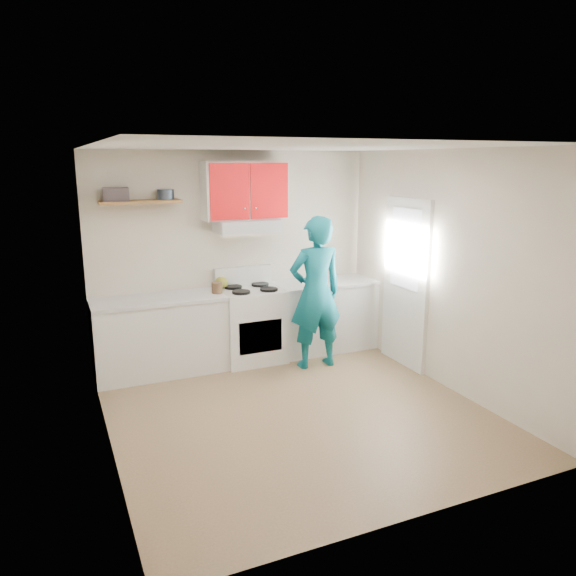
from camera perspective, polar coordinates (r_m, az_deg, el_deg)
name	(u,v)px	position (r m, az deg, el deg)	size (l,w,h in m)	color
floor	(296,411)	(5.74, 0.87, -12.56)	(3.80, 3.80, 0.00)	brown
ceiling	(297,147)	(5.17, 0.97, 14.38)	(3.60, 3.80, 0.04)	white
back_wall	(234,256)	(7.04, -5.57, 3.35)	(3.60, 0.04, 2.60)	beige
front_wall	(418,345)	(3.73, 13.27, -5.76)	(3.60, 0.04, 2.60)	beige
left_wall	(101,305)	(4.86, -18.77, -1.72)	(0.04, 3.80, 2.60)	beige
right_wall	(447,271)	(6.26, 16.07, 1.67)	(0.04, 3.80, 2.60)	beige
door	(406,283)	(6.84, 12.04, 0.48)	(0.05, 0.85, 2.05)	white
door_glass	(405,249)	(6.75, 12.02, 3.99)	(0.01, 0.55, 0.95)	white
counter_left	(160,337)	(6.71, -13.07, -4.90)	(1.52, 0.60, 0.90)	silver
counter_right	(324,316)	(7.40, 3.74, -2.90)	(1.32, 0.60, 0.90)	silver
stove	(251,325)	(6.97, -3.79, -3.82)	(0.76, 0.65, 0.92)	white
range_hood	(247,226)	(6.81, -4.25, 6.40)	(0.76, 0.44, 0.15)	silver
upper_cabinets	(245,191)	(6.83, -4.47, 10.00)	(1.02, 0.33, 0.70)	red
shelf	(140,202)	(6.54, -14.99, 8.59)	(0.90, 0.30, 0.04)	brown
books	(116,194)	(6.52, -17.36, 9.22)	(0.28, 0.20, 0.15)	#494045
tin	(166,194)	(6.59, -12.52, 9.41)	(0.19, 0.19, 0.12)	#333D4C
kettle	(221,283)	(6.91, -6.90, 0.55)	(0.17, 0.17, 0.15)	olive
crock	(217,289)	(6.68, -7.33, -0.06)	(0.13, 0.13, 0.16)	#4E3622
cutting_board	(307,285)	(7.14, 1.98, 0.33)	(0.32, 0.23, 0.02)	olive
silicone_mat	(346,281)	(7.44, 6.03, 0.75)	(0.33, 0.27, 0.01)	#B41712
person	(316,293)	(6.64, 2.87, -0.50)	(0.67, 0.44, 1.85)	#0C5E6C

